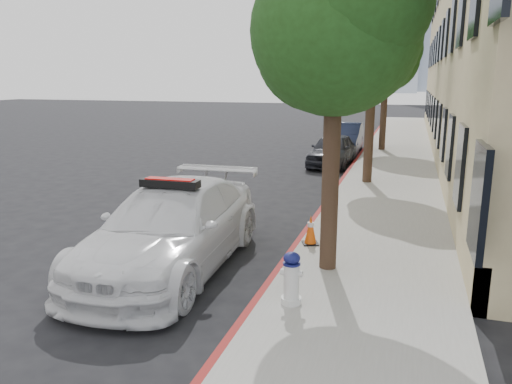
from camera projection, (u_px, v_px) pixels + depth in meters
The scene contains 12 objects.
ground at pixel (219, 230), 11.75m from camera, with size 120.00×120.00×0.00m, color black.
sidewalk at pixel (393, 165), 20.01m from camera, with size 3.20×50.00×0.15m, color gray.
curb_strip at pixel (354, 163), 20.45m from camera, with size 0.12×50.00×0.15m, color maroon.
tower_right at pixel (439, 5), 129.95m from camera, with size 14.00×14.00×44.00m, color #9EA8B7.
tree_near at pixel (337, 28), 8.08m from camera, with size 2.92×2.82×5.62m.
tree_mid at pixel (374, 56), 15.55m from camera, with size 2.77×2.64×5.43m.
tree_far at pixel (387, 58), 22.95m from camera, with size 3.10×3.00×5.81m.
police_car at pixel (172, 228), 9.23m from camera, with size 2.36×5.46×1.71m.
parked_car_mid at pixel (333, 150), 20.21m from camera, with size 1.53×3.79×1.29m, color #21232A.
parked_car_far at pixel (344, 139), 23.35m from camera, with size 1.53×4.40×1.45m, color #141B33.
fire_hydrant at pixel (291, 279), 7.49m from camera, with size 0.33×0.31×0.81m.
traffic_cone at pixel (311, 230), 10.22m from camera, with size 0.41×0.41×0.61m.
Camera 1 is at (4.18, -10.49, 3.49)m, focal length 35.00 mm.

